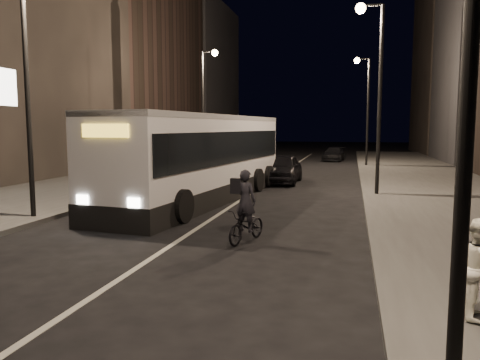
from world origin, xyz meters
The scene contains 14 objects.
ground centered at (0.00, 0.00, 0.00)m, with size 180.00×180.00×0.00m, color black.
sidewalk_right centered at (8.50, 14.00, 0.08)m, with size 7.00×70.00×0.16m, color #3A3937.
sidewalk_left centered at (-8.50, 14.00, 0.08)m, with size 7.00×70.00×0.16m, color #3A3937.
building_row_left centered at (-16.00, 28.50, 11.00)m, with size 8.00×61.00×22.00m, color black.
streetlight_right_mid centered at (5.33, 12.00, 5.36)m, with size 1.20×0.44×8.12m.
streetlight_right_far centered at (5.33, 28.00, 5.36)m, with size 1.20×0.44×8.12m.
streetlight_left_near centered at (-5.33, 4.00, 5.36)m, with size 1.20×0.44×8.12m.
streetlight_left_far centered at (-5.33, 22.00, 5.36)m, with size 1.20×0.44×8.12m.
city_bus centered at (-1.60, 9.52, 1.93)m, with size 4.23×13.36×3.55m.
cyclist_on_bicycle centered at (1.83, 2.79, 0.65)m, with size 1.09×1.81×1.97m.
pedestrian_woman centered at (6.43, -1.55, 0.93)m, with size 0.75×0.58×1.54m, color white.
car_near centered at (0.80, 16.32, 0.79)m, with size 1.87×4.64×1.58m, color black.
car_mid centered at (-3.60, 24.51, 0.75)m, with size 1.58×4.54×1.50m, color #3A3A3C.
car_far centered at (2.93, 34.34, 0.62)m, with size 1.73×4.27×1.24m, color black.
Camera 1 is at (4.49, -9.09, 3.05)m, focal length 35.00 mm.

